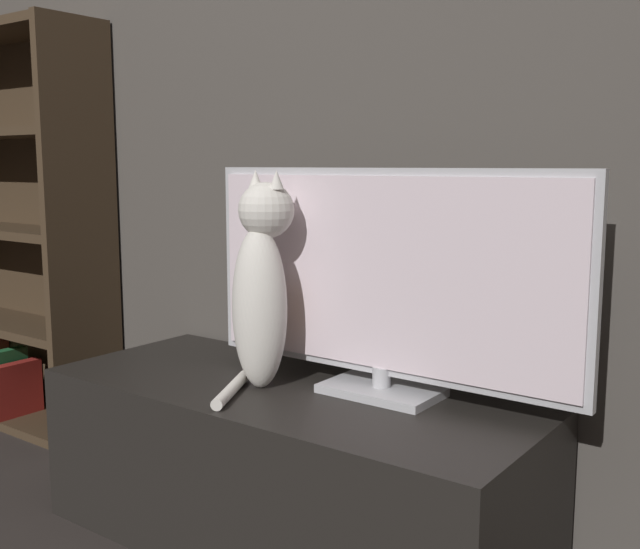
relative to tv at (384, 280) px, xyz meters
The scene contains 5 objects.
wall_back 0.69m from the tv, 134.96° to the left, with size 4.80×0.05×2.60m.
tv_stand 0.53m from the tv, 157.09° to the right, with size 1.26×0.52×0.41m.
tv is the anchor object (origin of this frame).
cat 0.30m from the tv, 155.37° to the right, with size 0.16×0.30×0.53m.
bookshelf 1.63m from the tv, behind, with size 0.84×0.28×1.42m.
Camera 1 is at (1.12, -0.47, 0.95)m, focal length 42.00 mm.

